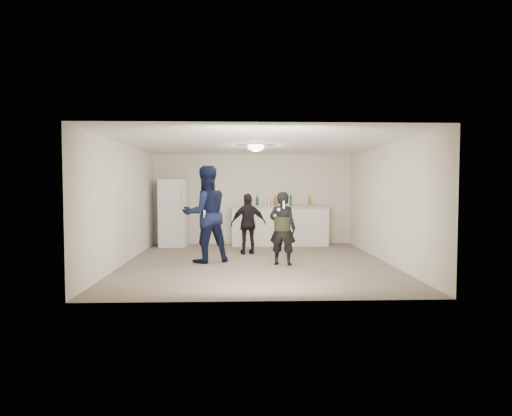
{
  "coord_description": "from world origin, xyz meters",
  "views": [
    {
      "loc": [
        -0.32,
        -8.92,
        1.62
      ],
      "look_at": [
        0.0,
        0.2,
        1.15
      ],
      "focal_mm": 30.0,
      "sensor_mm": 36.0,
      "label": 1
    }
  ],
  "objects_px": {
    "counter": "(280,226)",
    "fridge": "(173,213)",
    "spectator": "(248,224)",
    "woman": "(282,228)",
    "man": "(206,214)",
    "shaker": "(269,203)"
  },
  "relations": [
    {
      "from": "woman",
      "to": "man",
      "type": "bearing_deg",
      "value": 5.65
    },
    {
      "from": "counter",
      "to": "woman",
      "type": "relative_size",
      "value": 1.72
    },
    {
      "from": "man",
      "to": "shaker",
      "type": "bearing_deg",
      "value": -145.41
    },
    {
      "from": "spectator",
      "to": "fridge",
      "type": "bearing_deg",
      "value": -45.15
    },
    {
      "from": "counter",
      "to": "fridge",
      "type": "distance_m",
      "value": 2.9
    },
    {
      "from": "fridge",
      "to": "shaker",
      "type": "xyz_separation_m",
      "value": [
        2.57,
        -0.05,
        0.28
      ]
    },
    {
      "from": "woman",
      "to": "spectator",
      "type": "height_order",
      "value": "woman"
    },
    {
      "from": "counter",
      "to": "shaker",
      "type": "distance_m",
      "value": 0.73
    },
    {
      "from": "shaker",
      "to": "spectator",
      "type": "distance_m",
      "value": 1.55
    },
    {
      "from": "man",
      "to": "fridge",
      "type": "bearing_deg",
      "value": -89.99
    },
    {
      "from": "man",
      "to": "woman",
      "type": "xyz_separation_m",
      "value": [
        1.6,
        -0.37,
        -0.27
      ]
    },
    {
      "from": "spectator",
      "to": "woman",
      "type": "bearing_deg",
      "value": 105.55
    },
    {
      "from": "fridge",
      "to": "woman",
      "type": "distance_m",
      "value": 3.89
    },
    {
      "from": "fridge",
      "to": "man",
      "type": "height_order",
      "value": "man"
    },
    {
      "from": "counter",
      "to": "fridge",
      "type": "relative_size",
      "value": 1.44
    },
    {
      "from": "counter",
      "to": "fridge",
      "type": "bearing_deg",
      "value": -178.61
    },
    {
      "from": "fridge",
      "to": "woman",
      "type": "xyz_separation_m",
      "value": [
        2.67,
        -2.83,
        -0.14
      ]
    },
    {
      "from": "counter",
      "to": "fridge",
      "type": "xyz_separation_m",
      "value": [
        -2.88,
        -0.07,
        0.38
      ]
    },
    {
      "from": "man",
      "to": "spectator",
      "type": "xyz_separation_m",
      "value": [
        0.92,
        1.05,
        -0.3
      ]
    },
    {
      "from": "counter",
      "to": "shaker",
      "type": "height_order",
      "value": "shaker"
    },
    {
      "from": "counter",
      "to": "man",
      "type": "xyz_separation_m",
      "value": [
        -1.81,
        -2.53,
        0.5
      ]
    },
    {
      "from": "counter",
      "to": "woman",
      "type": "distance_m",
      "value": 2.92
    }
  ]
}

